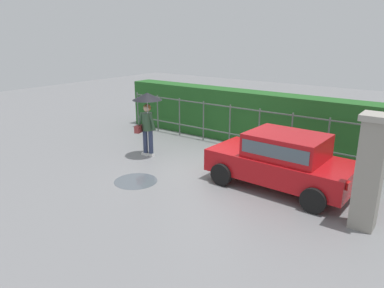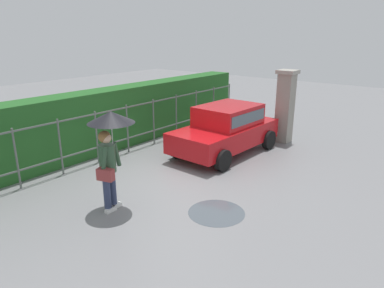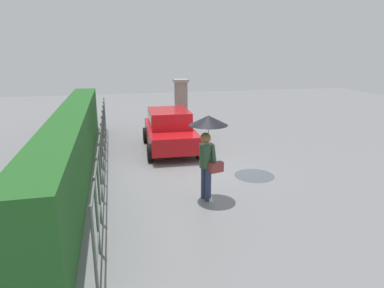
# 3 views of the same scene
# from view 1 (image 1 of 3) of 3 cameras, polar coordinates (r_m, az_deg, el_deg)

# --- Properties ---
(ground_plane) EXTENTS (40.00, 40.00, 0.00)m
(ground_plane) POSITION_cam_1_polar(r_m,az_deg,el_deg) (10.88, 1.79, -3.88)
(ground_plane) COLOR slate
(car) EXTENTS (3.79, 1.97, 1.48)m
(car) POSITION_cam_1_polar(r_m,az_deg,el_deg) (9.58, 14.11, -2.25)
(car) COLOR #B71116
(car) RESTS_ON ground
(pedestrian) EXTENTS (0.95, 0.95, 2.12)m
(pedestrian) POSITION_cam_1_polar(r_m,az_deg,el_deg) (11.67, -7.15, 5.47)
(pedestrian) COLOR #2D3856
(pedestrian) RESTS_ON ground
(gate_pillar) EXTENTS (0.60, 0.60, 2.42)m
(gate_pillar) POSITION_cam_1_polar(r_m,az_deg,el_deg) (8.08, 26.33, -3.93)
(gate_pillar) COLOR gray
(gate_pillar) RESTS_ON ground
(fence_section) EXTENTS (11.52, 0.05, 1.50)m
(fence_section) POSITION_cam_1_polar(r_m,az_deg,el_deg) (12.41, 10.56, 2.48)
(fence_section) COLOR #59605B
(fence_section) RESTS_ON ground
(hedge_row) EXTENTS (12.47, 0.90, 1.90)m
(hedge_row) POSITION_cam_1_polar(r_m,az_deg,el_deg) (13.09, 12.17, 3.71)
(hedge_row) COLOR #235B23
(hedge_row) RESTS_ON ground
(puddle_near) EXTENTS (1.19, 1.19, 0.00)m
(puddle_near) POSITION_cam_1_polar(r_m,az_deg,el_deg) (10.09, -8.90, -5.82)
(puddle_near) COLOR #4C545B
(puddle_near) RESTS_ON ground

